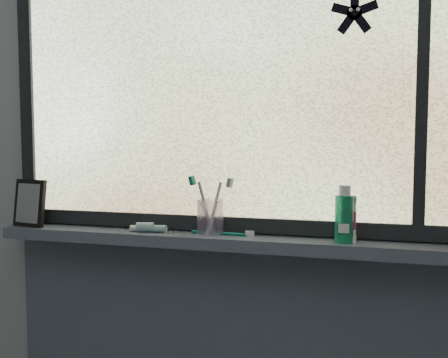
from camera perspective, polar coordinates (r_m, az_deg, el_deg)
wall_back at (r=1.70m, az=0.75°, el=1.68°), size 3.00×0.01×2.50m
windowsill at (r=1.66m, az=0.07°, el=-7.12°), size 1.62×0.14×0.04m
window_pane at (r=1.68m, az=0.56°, el=11.20°), size 1.50×0.01×1.00m
frame_bottom at (r=1.69m, az=0.51°, el=-5.15°), size 1.60×0.03×0.05m
frame_left at (r=2.02m, az=-21.50°, el=9.75°), size 0.05×0.03×1.10m
frame_mullion at (r=1.63m, az=21.74°, el=11.12°), size 0.03×0.03×1.00m
starfish_sticker at (r=1.65m, az=14.69°, el=17.91°), size 0.15×0.02×0.15m
vanity_mirror at (r=1.95m, az=-21.31°, el=-2.56°), size 0.15×0.09×0.17m
toothpaste_tube at (r=1.72m, az=-8.41°, el=-5.50°), size 0.19×0.06×0.03m
toothbrush_cup at (r=1.66m, az=-1.58°, el=-4.36°), size 0.11×0.11×0.11m
toothbrush_lying at (r=1.66m, az=-0.66°, el=-6.11°), size 0.23×0.03×0.02m
mouthwash_bottle at (r=1.56m, az=13.60°, el=-3.91°), size 0.06×0.06×0.14m
cream_tube at (r=1.57m, az=14.13°, el=-4.31°), size 0.04×0.04×0.10m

